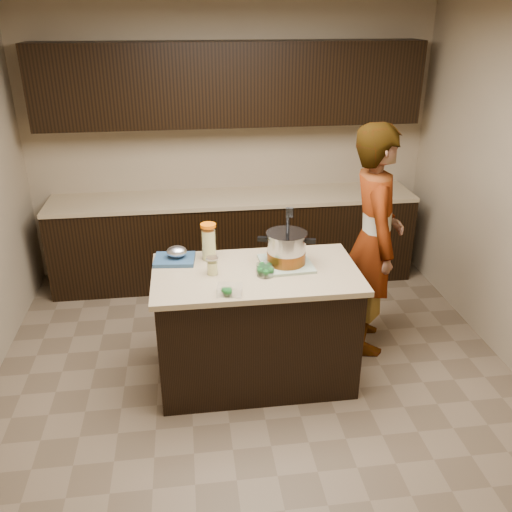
{
  "coord_description": "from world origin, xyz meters",
  "views": [
    {
      "loc": [
        -0.45,
        -3.4,
        2.59
      ],
      "look_at": [
        0.0,
        0.0,
        1.02
      ],
      "focal_mm": 38.0,
      "sensor_mm": 36.0,
      "label": 1
    }
  ],
  "objects_px": {
    "island": "(256,326)",
    "stock_pot": "(286,250)",
    "person": "(374,241)",
    "lemonade_pitcher": "(209,243)"
  },
  "relations": [
    {
      "from": "stock_pot",
      "to": "person",
      "type": "relative_size",
      "value": 0.23
    },
    {
      "from": "stock_pot",
      "to": "person",
      "type": "height_order",
      "value": "person"
    },
    {
      "from": "stock_pot",
      "to": "lemonade_pitcher",
      "type": "distance_m",
      "value": 0.57
    },
    {
      "from": "stock_pot",
      "to": "lemonade_pitcher",
      "type": "bearing_deg",
      "value": 175.62
    },
    {
      "from": "person",
      "to": "stock_pot",
      "type": "bearing_deg",
      "value": 118.62
    },
    {
      "from": "island",
      "to": "stock_pot",
      "type": "xyz_separation_m",
      "value": [
        0.23,
        0.08,
        0.57
      ]
    },
    {
      "from": "island",
      "to": "person",
      "type": "distance_m",
      "value": 1.15
    },
    {
      "from": "island",
      "to": "stock_pot",
      "type": "distance_m",
      "value": 0.61
    },
    {
      "from": "lemonade_pitcher",
      "to": "person",
      "type": "height_order",
      "value": "person"
    },
    {
      "from": "lemonade_pitcher",
      "to": "island",
      "type": "bearing_deg",
      "value": -39.05
    }
  ]
}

